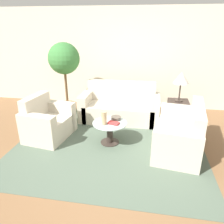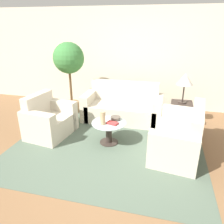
# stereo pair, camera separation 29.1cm
# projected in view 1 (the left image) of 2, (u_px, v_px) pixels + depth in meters

# --- Properties ---
(ground_plane) EXTENTS (14.00, 14.00, 0.00)m
(ground_plane) POSITION_uv_depth(u_px,v_px,m) (110.00, 160.00, 3.74)
(ground_plane) COLOR brown
(wall_back) EXTENTS (10.00, 0.06, 2.60)m
(wall_back) POSITION_uv_depth(u_px,v_px,m) (128.00, 59.00, 5.86)
(wall_back) COLOR beige
(wall_back) RESTS_ON ground_plane
(rug) EXTENTS (3.53, 3.22, 0.01)m
(rug) POSITION_uv_depth(u_px,v_px,m) (110.00, 142.00, 4.29)
(rug) COLOR #4C5B4C
(rug) RESTS_ON ground_plane
(sofa_main) EXTENTS (1.84, 0.80, 0.89)m
(sofa_main) POSITION_uv_depth(u_px,v_px,m) (120.00, 108.00, 5.27)
(sofa_main) COLOR beige
(sofa_main) RESTS_ON ground_plane
(armchair) EXTENTS (0.87, 1.06, 0.85)m
(armchair) POSITION_uv_depth(u_px,v_px,m) (47.00, 123.00, 4.44)
(armchair) COLOR beige
(armchair) RESTS_ON ground_plane
(loveseat) EXTENTS (0.96, 1.53, 0.87)m
(loveseat) POSITION_uv_depth(u_px,v_px,m) (182.00, 135.00, 3.97)
(loveseat) COLOR beige
(loveseat) RESTS_ON ground_plane
(coffee_table) EXTENTS (0.65, 0.65, 0.43)m
(coffee_table) POSITION_uv_depth(u_px,v_px,m) (110.00, 130.00, 4.19)
(coffee_table) COLOR #332823
(coffee_table) RESTS_ON ground_plane
(side_table) EXTENTS (0.46, 0.46, 0.54)m
(side_table) POSITION_uv_depth(u_px,v_px,m) (177.00, 112.00, 5.07)
(side_table) COLOR #332823
(side_table) RESTS_ON ground_plane
(table_lamp) EXTENTS (0.34, 0.34, 0.66)m
(table_lamp) POSITION_uv_depth(u_px,v_px,m) (181.00, 79.00, 4.78)
(table_lamp) COLOR #332823
(table_lamp) RESTS_ON side_table
(potted_plant) EXTENTS (0.75, 0.75, 1.78)m
(potted_plant) POSITION_uv_depth(u_px,v_px,m) (64.00, 63.00, 5.24)
(potted_plant) COLOR #93704C
(potted_plant) RESTS_ON ground_plane
(vase) EXTENTS (0.10, 0.10, 0.25)m
(vase) POSITION_uv_depth(u_px,v_px,m) (104.00, 118.00, 4.01)
(vase) COLOR tan
(vase) RESTS_ON coffee_table
(bowl) EXTENTS (0.19, 0.19, 0.06)m
(bowl) POSITION_uv_depth(u_px,v_px,m) (116.00, 118.00, 4.24)
(bowl) COLOR brown
(bowl) RESTS_ON coffee_table
(book_stack) EXTENTS (0.23, 0.18, 0.04)m
(book_stack) POSITION_uv_depth(u_px,v_px,m) (114.00, 123.00, 4.06)
(book_stack) COLOR #BC3333
(book_stack) RESTS_ON coffee_table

